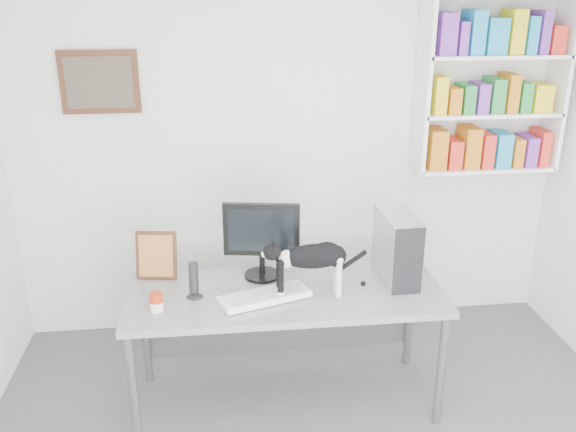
{
  "coord_description": "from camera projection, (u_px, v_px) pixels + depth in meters",
  "views": [
    {
      "loc": [
        -0.54,
        -2.28,
        2.5
      ],
      "look_at": [
        -0.08,
        1.53,
        1.05
      ],
      "focal_mm": 38.0,
      "sensor_mm": 36.0,
      "label": 1
    }
  ],
  "objects": [
    {
      "name": "room",
      "position": [
        350.0,
        276.0,
        2.58
      ],
      "size": [
        4.01,
        4.01,
        2.7
      ],
      "color": "#525257",
      "rests_on": "ground"
    },
    {
      "name": "bookshelf",
      "position": [
        492.0,
        85.0,
        4.28
      ],
      "size": [
        1.03,
        0.28,
        1.24
      ],
      "primitive_type": "cube",
      "color": "white",
      "rests_on": "room"
    },
    {
      "name": "wall_art",
      "position": [
        100.0,
        82.0,
        4.07
      ],
      "size": [
        0.52,
        0.04,
        0.42
      ],
      "primitive_type": "cube",
      "color": "#4F2A19",
      "rests_on": "room"
    },
    {
      "name": "desk",
      "position": [
        286.0,
        347.0,
        3.79
      ],
      "size": [
        1.89,
        0.75,
        0.79
      ],
      "primitive_type": "cube",
      "rotation": [
        0.0,
        0.0,
        -0.01
      ],
      "color": "gray",
      "rests_on": "room"
    },
    {
      "name": "monitor",
      "position": [
        262.0,
        240.0,
        3.75
      ],
      "size": [
        0.5,
        0.3,
        0.5
      ],
      "primitive_type": "cube",
      "rotation": [
        0.0,
        0.0,
        -0.16
      ],
      "color": "black",
      "rests_on": "desk"
    },
    {
      "name": "keyboard",
      "position": [
        264.0,
        296.0,
        3.55
      ],
      "size": [
        0.56,
        0.36,
        0.04
      ],
      "primitive_type": "cube",
      "rotation": [
        0.0,
        0.0,
        0.32
      ],
      "color": "white",
      "rests_on": "desk"
    },
    {
      "name": "pc_tower",
      "position": [
        397.0,
        247.0,
        3.74
      ],
      "size": [
        0.2,
        0.43,
        0.43
      ],
      "primitive_type": "cube",
      "rotation": [
        0.0,
        0.0,
        0.03
      ],
      "color": "silver",
      "rests_on": "desk"
    },
    {
      "name": "speaker",
      "position": [
        194.0,
        279.0,
        3.55
      ],
      "size": [
        0.11,
        0.11,
        0.23
      ],
      "primitive_type": "cylinder",
      "rotation": [
        0.0,
        0.0,
        -0.06
      ],
      "color": "black",
      "rests_on": "desk"
    },
    {
      "name": "leaning_print",
      "position": [
        156.0,
        254.0,
        3.78
      ],
      "size": [
        0.26,
        0.14,
        0.31
      ],
      "primitive_type": "cube",
      "rotation": [
        0.0,
        0.0,
        -0.15
      ],
      "color": "#4F2A19",
      "rests_on": "desk"
    },
    {
      "name": "soup_can",
      "position": [
        156.0,
        302.0,
        3.42
      ],
      "size": [
        0.1,
        0.1,
        0.11
      ],
      "primitive_type": "cylinder",
      "rotation": [
        0.0,
        0.0,
        0.42
      ],
      "color": "#B12E0F",
      "rests_on": "desk"
    },
    {
      "name": "cat",
      "position": [
        311.0,
        269.0,
        3.54
      ],
      "size": [
        0.56,
        0.16,
        0.34
      ],
      "primitive_type": null,
      "rotation": [
        0.0,
        0.0,
        0.02
      ],
      "color": "black",
      "rests_on": "desk"
    }
  ]
}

